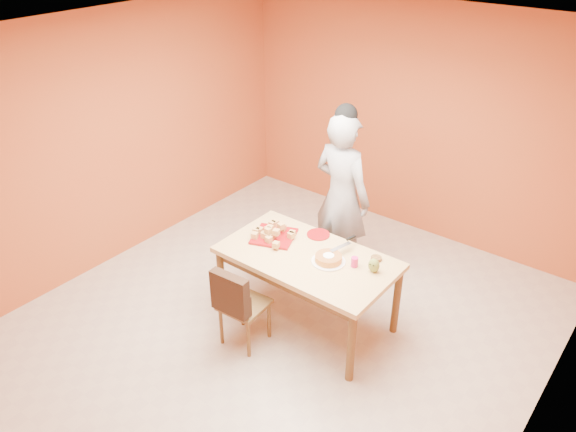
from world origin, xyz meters
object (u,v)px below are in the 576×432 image
Objects in this scene: person at (342,197)px; egg_ornament at (374,265)px; red_dinner_plate at (318,234)px; magenta_glass at (355,262)px; dining_chair at (243,303)px; sponge_cake at (329,258)px; dining_table at (307,264)px; checker_tin at (376,258)px; pastry_platter at (274,236)px.

person is 14.04× the size of egg_ornament.
magenta_glass is at bearing -22.94° from red_dinner_plate.
magenta_glass is (0.65, -0.78, -0.11)m from person.
egg_ornament is at bearing 35.54° from dining_chair.
magenta_glass reaches higher than sponge_cake.
dining_table is 12.28× the size of egg_ornament.
red_dinner_plate is 1.71× the size of egg_ornament.
dining_chair is 1.00m from red_dinner_plate.
person is (0.06, 1.48, 0.48)m from dining_chair.
person reaches higher than checker_tin.
dining_chair is 1.21m from egg_ornament.
magenta_glass is at bearing -116.27° from checker_tin.
egg_ornament is 1.44× the size of magenta_glass.
pastry_platter is 3.92× the size of checker_tin.
egg_ornament is at bearing 10.47° from magenta_glass.
egg_ornament reaches higher than red_dinner_plate.
pastry_platter is 4.23× the size of magenta_glass.
pastry_platter is 1.05m from egg_ornament.
egg_ornament is (0.73, -0.20, 0.06)m from red_dinner_plate.
magenta_glass is 0.23m from checker_tin.
sponge_cake is (0.21, 0.03, 0.13)m from dining_table.
red_dinner_plate is (-0.13, 0.35, 0.10)m from dining_table.
person is at bearing 83.62° from dining_chair.
magenta_glass is (0.43, 0.12, 0.14)m from dining_table.
checker_tin is at bearing 122.44° from egg_ornament.
checker_tin is (0.10, 0.21, -0.03)m from magenta_glass.
pastry_platter is at bearing -165.35° from egg_ornament.
person is 4.77× the size of pastry_platter.
checker_tin is at bearing 44.07° from dining_chair.
sponge_cake is 0.41m from egg_ornament.
dining_table is at bearing -7.32° from pastry_platter.
red_dinner_plate is at bearing 157.06° from magenta_glass.
magenta_glass reaches higher than checker_tin.
person reaches higher than dining_table.
egg_ornament reaches higher than pastry_platter.
person reaches higher than magenta_glass.
dining_chair is 6.47× the size of egg_ornament.
magenta_glass is at bearing -159.90° from egg_ornament.
sponge_cake reaches higher than red_dinner_plate.
checker_tin is (0.75, -0.57, -0.14)m from person.
egg_ornament reaches higher than sponge_cake.
egg_ornament is 1.33× the size of checker_tin.
pastry_platter is (-0.22, -0.84, -0.14)m from person.
dining_chair is at bearing -131.87° from checker_tin.
sponge_cake is at bearing -43.65° from red_dinner_plate.
egg_ornament is 0.18m from magenta_glass.
red_dinner_plate is (0.10, -0.55, -0.15)m from person.
dining_chair is 2.20× the size of pastry_platter.
red_dinner_plate is (0.16, 0.93, 0.33)m from dining_chair.
pastry_platter is at bearing -136.81° from red_dinner_plate.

